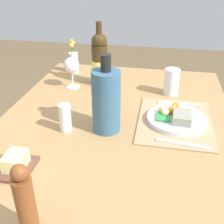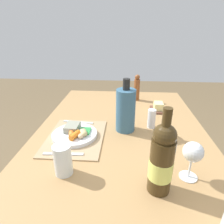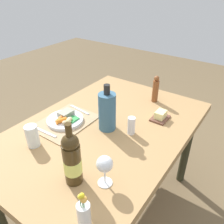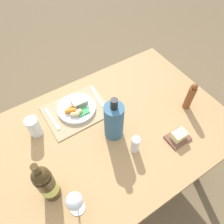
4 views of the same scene
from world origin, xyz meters
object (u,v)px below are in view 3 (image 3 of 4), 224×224
at_px(dinner_plate, 65,119).
at_px(flower_vase, 84,214).
at_px(fork, 79,110).
at_px(wine_bottle, 72,160).
at_px(knife, 45,132).
at_px(pepper_mill, 156,89).
at_px(butter_dish, 160,116).
at_px(wine_glass, 105,165).
at_px(water_tumbler, 33,137).
at_px(salt_shaker, 131,126).
at_px(cooler_bottle, 107,111).
at_px(dining_table, 104,138).

xyz_separation_m(dinner_plate, flower_vase, (0.48, 0.58, 0.05)).
relative_size(fork, wine_bottle, 0.58).
distance_m(knife, flower_vase, 0.68).
xyz_separation_m(dinner_plate, pepper_mill, (-0.60, 0.35, 0.08)).
distance_m(butter_dish, wine_glass, 0.66).
bearing_deg(fork, water_tumbler, 12.28).
relative_size(pepper_mill, salt_shaker, 1.82).
bearing_deg(water_tumbler, knife, -160.90).
bearing_deg(butter_dish, water_tumbler, -35.43).
relative_size(cooler_bottle, butter_dish, 2.31).
relative_size(butter_dish, salt_shaker, 1.15).
bearing_deg(dining_table, water_tumbler, -30.93).
bearing_deg(salt_shaker, wine_glass, 14.11).
xyz_separation_m(flower_vase, salt_shaker, (-0.62, -0.16, -0.01)).
height_order(dining_table, flower_vase, flower_vase).
relative_size(water_tumbler, wine_glass, 0.81).
distance_m(cooler_bottle, flower_vase, 0.66).
bearing_deg(pepper_mill, salt_shaker, 8.30).
xyz_separation_m(water_tumbler, pepper_mill, (-0.87, 0.33, 0.04)).
xyz_separation_m(pepper_mill, salt_shaker, (0.46, 0.07, -0.04)).
xyz_separation_m(dining_table, water_tumbler, (0.37, -0.22, 0.14)).
distance_m(butter_dish, salt_shaker, 0.26).
relative_size(flower_vase, wine_glass, 1.20).
relative_size(dinner_plate, fork, 1.27).
bearing_deg(butter_dish, dining_table, -40.38).
relative_size(dining_table, dinner_plate, 5.96).
distance_m(wine_bottle, salt_shaker, 0.48).
height_order(fork, wine_glass, wine_glass).
bearing_deg(dining_table, butter_dish, 139.62).
height_order(flower_vase, salt_shaker, flower_vase).
xyz_separation_m(dinner_plate, knife, (0.16, -0.02, -0.01)).
bearing_deg(dinner_plate, fork, -172.41).
relative_size(fork, flower_vase, 0.98).
distance_m(fork, water_tumbler, 0.44).
bearing_deg(flower_vase, dining_table, -149.46).
xyz_separation_m(dining_table, salt_shaker, (-0.05, 0.18, 0.14)).
distance_m(butter_dish, wine_bottle, 0.74).
bearing_deg(salt_shaker, fork, -92.50).
distance_m(dinner_plate, wine_bottle, 0.53).
bearing_deg(flower_vase, pepper_mill, -167.99).
xyz_separation_m(dinner_plate, cooler_bottle, (-0.10, 0.27, 0.10)).
distance_m(dinner_plate, knife, 0.16).
distance_m(water_tumbler, flower_vase, 0.59).
bearing_deg(knife, dining_table, 132.25).
height_order(knife, butter_dish, butter_dish).
height_order(water_tumbler, butter_dish, water_tumbler).
xyz_separation_m(dinner_plate, fork, (-0.16, -0.02, -0.01)).
height_order(dining_table, wine_bottle, wine_bottle).
height_order(knife, salt_shaker, salt_shaker).
height_order(dinner_plate, knife, dinner_plate).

